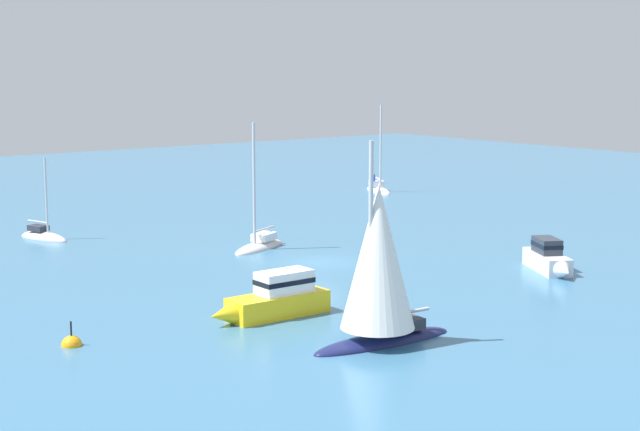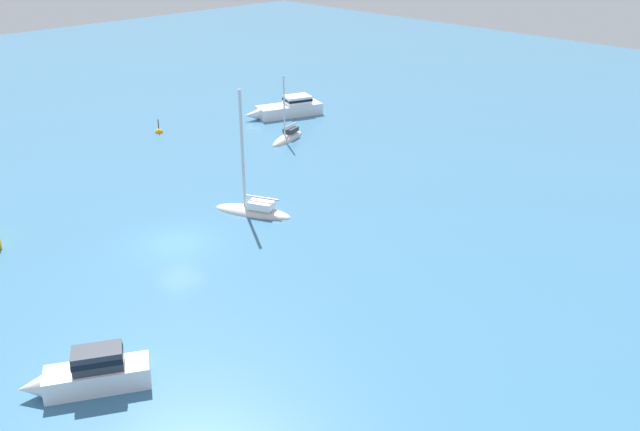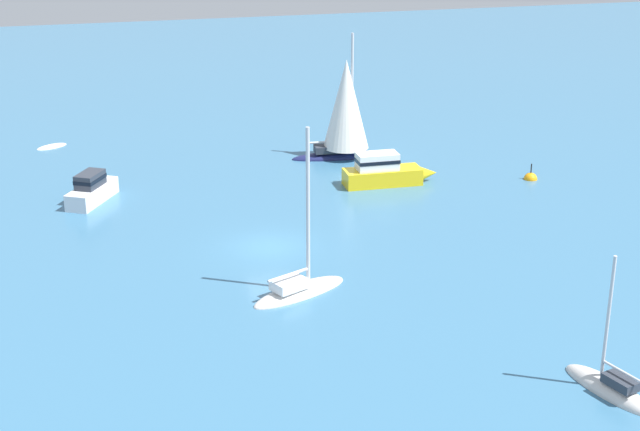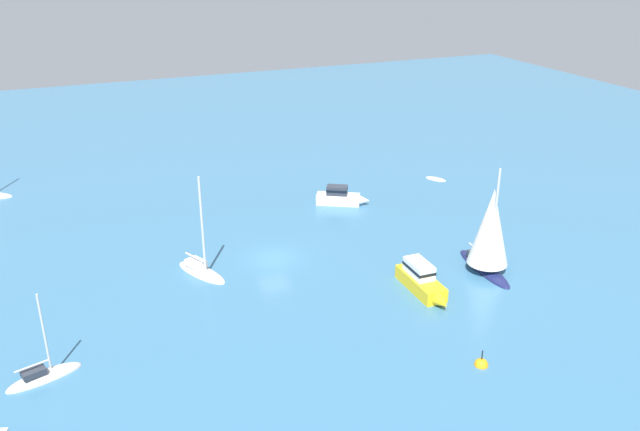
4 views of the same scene
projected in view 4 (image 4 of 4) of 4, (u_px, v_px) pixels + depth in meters
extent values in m
plane|color=teal|center=(274.00, 259.00, 54.99)|extent=(160.00, 160.00, 0.00)
cube|color=yellow|center=(421.00, 283.00, 49.97)|extent=(1.80, 5.05, 1.07)
cone|color=yellow|center=(442.00, 303.00, 47.32)|extent=(1.09, 1.27, 1.07)
cube|color=white|center=(419.00, 269.00, 49.87)|extent=(1.42, 2.68, 1.09)
cube|color=black|center=(419.00, 268.00, 49.85)|extent=(1.46, 2.72, 0.24)
ellipsoid|color=silver|center=(202.00, 273.00, 52.63)|extent=(3.75, 5.59, 0.85)
cube|color=white|center=(196.00, 263.00, 52.77)|extent=(1.70, 1.95, 0.49)
cylinder|color=silver|center=(202.00, 225.00, 50.60)|extent=(0.19, 0.19, 7.84)
cylinder|color=silver|center=(195.00, 257.00, 52.60)|extent=(1.18, 2.28, 0.15)
ellipsoid|color=silver|center=(436.00, 179.00, 73.00)|extent=(2.14, 2.59, 0.33)
ellipsoid|color=silver|center=(45.00, 378.00, 40.07)|extent=(4.71, 2.49, 1.06)
cube|color=#2D333D|center=(33.00, 372.00, 39.48)|extent=(1.55, 1.22, 0.38)
cylinder|color=silver|center=(44.00, 332.00, 39.13)|extent=(0.14, 0.14, 5.15)
cylinder|color=silver|center=(32.00, 366.00, 39.29)|extent=(1.99, 0.70, 0.11)
ellipsoid|color=#191E4C|center=(484.00, 269.00, 53.27)|extent=(2.17, 7.24, 0.87)
cube|color=#2D333D|center=(479.00, 257.00, 53.76)|extent=(1.29, 2.22, 0.49)
cylinder|color=silver|center=(495.00, 220.00, 50.85)|extent=(0.19, 0.19, 8.34)
cylinder|color=silver|center=(480.00, 251.00, 53.59)|extent=(0.41, 3.21, 0.15)
cone|color=white|center=(491.00, 227.00, 51.49)|extent=(3.45, 3.45, 6.26)
cube|color=white|center=(338.00, 199.00, 66.05)|extent=(4.44, 3.38, 1.02)
cone|color=white|center=(364.00, 200.00, 65.75)|extent=(1.44, 1.42, 1.02)
cube|color=#2D333D|center=(337.00, 190.00, 65.69)|extent=(2.35, 2.02, 0.89)
cube|color=black|center=(337.00, 190.00, 65.67)|extent=(2.40, 2.07, 0.24)
sphere|color=orange|center=(481.00, 365.00, 41.32)|extent=(0.89, 0.89, 0.89)
cylinder|color=black|center=(482.00, 355.00, 41.02)|extent=(0.08, 0.08, 0.62)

